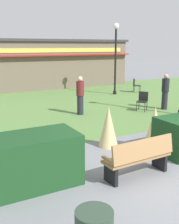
% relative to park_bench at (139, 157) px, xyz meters
% --- Properties ---
extents(ground_plane, '(80.00, 80.00, 0.00)m').
position_rel_park_bench_xyz_m(ground_plane, '(0.45, -0.42, -0.48)').
color(ground_plane, slate).
extents(lawn_patch, '(36.00, 12.00, 0.01)m').
position_rel_park_bench_xyz_m(lawn_patch, '(0.45, 8.61, -0.48)').
color(lawn_patch, '#5B8442').
rests_on(lawn_patch, ground_plane).
extents(park_bench, '(1.72, 0.59, 0.95)m').
position_rel_park_bench_xyz_m(park_bench, '(0.00, 0.00, 0.00)').
color(park_bench, '#9E7547').
rests_on(park_bench, ground_plane).
extents(hedge_left, '(2.01, 1.10, 1.13)m').
position_rel_park_bench_xyz_m(hedge_left, '(-2.27, 0.81, 0.08)').
color(hedge_left, '#19421E').
rests_on(hedge_left, ground_plane).
extents(ornamental_grass_behind_left, '(0.59, 0.59, 1.23)m').
position_rel_park_bench_xyz_m(ornamental_grass_behind_left, '(0.46, 2.02, 0.13)').
color(ornamental_grass_behind_left, '#D1BC7F').
rests_on(ornamental_grass_behind_left, ground_plane).
extents(ornamental_grass_behind_right, '(0.65, 0.65, 1.27)m').
position_rel_park_bench_xyz_m(ornamental_grass_behind_right, '(1.50, 1.19, 0.15)').
color(ornamental_grass_behind_right, '#D1BC7F').
rests_on(ornamental_grass_behind_right, ground_plane).
extents(lamppost_far, '(0.36, 0.36, 4.28)m').
position_rel_park_bench_xyz_m(lamppost_far, '(5.77, 9.63, 2.21)').
color(lamppost_far, black).
rests_on(lamppost_far, ground_plane).
extents(food_kiosk, '(10.53, 5.35, 3.41)m').
position_rel_park_bench_xyz_m(food_kiosk, '(4.00, 15.67, 1.23)').
color(food_kiosk, '#6B5B4C').
rests_on(food_kiosk, ground_plane).
extents(cafe_chair_west, '(0.60, 0.60, 0.89)m').
position_rel_park_bench_xyz_m(cafe_chair_west, '(7.36, 9.61, 0.05)').
color(cafe_chair_west, black).
rests_on(cafe_chair_west, ground_plane).
extents(cafe_chair_east, '(0.61, 0.61, 0.89)m').
position_rel_park_bench_xyz_m(cafe_chair_east, '(4.39, 5.25, 0.05)').
color(cafe_chair_east, black).
rests_on(cafe_chair_east, ground_plane).
extents(person_strolling, '(0.34, 0.34, 1.69)m').
position_rel_park_bench_xyz_m(person_strolling, '(5.51, 4.99, 0.38)').
color(person_strolling, '#23232D').
rests_on(person_strolling, ground_plane).
extents(person_standing, '(0.34, 0.34, 1.69)m').
position_rel_park_bench_xyz_m(person_standing, '(1.51, 5.99, 0.38)').
color(person_standing, '#23232D').
rests_on(person_standing, ground_plane).
extents(parked_car_center_slot, '(4.31, 2.26, 1.20)m').
position_rel_park_bench_xyz_m(parked_car_center_slot, '(3.56, 22.10, 0.16)').
color(parked_car_center_slot, silver).
rests_on(parked_car_center_slot, ground_plane).
extents(parked_car_east_slot, '(4.32, 2.28, 1.20)m').
position_rel_park_bench_xyz_m(parked_car_east_slot, '(8.11, 22.10, 0.16)').
color(parked_car_east_slot, '#B7BABF').
rests_on(parked_car_east_slot, ground_plane).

